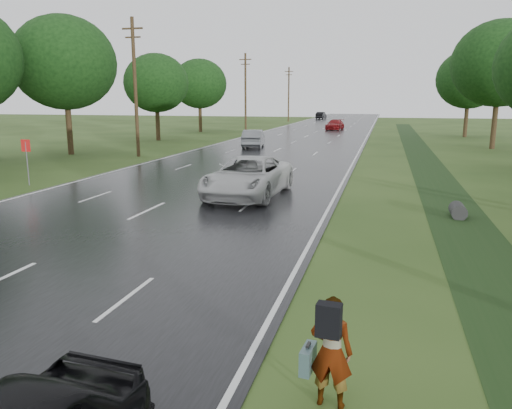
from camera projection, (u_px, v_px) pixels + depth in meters
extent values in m
cube|color=black|center=(302.00, 138.00, 54.31)|extent=(14.00, 180.00, 0.04)
cube|color=silver|center=(365.00, 139.00, 52.65)|extent=(0.12, 180.00, 0.01)
cube|color=silver|center=(243.00, 137.00, 55.95)|extent=(0.12, 180.00, 0.01)
cube|color=silver|center=(302.00, 138.00, 54.30)|extent=(0.12, 180.00, 0.01)
cube|color=#1A3213|center=(434.00, 177.00, 27.83)|extent=(2.20, 120.00, 0.01)
cylinder|color=#2D2D2D|center=(458.00, 211.00, 18.31)|extent=(0.56, 1.00, 0.56)
cylinder|color=slate|center=(27.00, 164.00, 24.91)|extent=(0.06, 0.06, 2.20)
cube|color=red|center=(26.00, 146.00, 24.72)|extent=(0.50, 0.04, 0.60)
cylinder|color=#342515|center=(135.00, 89.00, 36.58)|extent=(0.26, 0.26, 10.00)
cube|color=#342515|center=(132.00, 28.00, 35.71)|extent=(1.60, 0.12, 0.12)
cube|color=#342515|center=(133.00, 37.00, 35.83)|extent=(1.20, 0.10, 0.10)
cylinder|color=#342515|center=(246.00, 93.00, 64.99)|extent=(0.26, 0.26, 10.00)
cube|color=#342515|center=(245.00, 59.00, 64.12)|extent=(1.60, 0.12, 0.12)
cube|color=#342515|center=(245.00, 64.00, 64.24)|extent=(1.20, 0.10, 0.10)
cylinder|color=#342515|center=(289.00, 95.00, 93.40)|extent=(0.26, 0.26, 10.00)
cube|color=#342515|center=(289.00, 71.00, 92.52)|extent=(1.60, 0.12, 0.12)
cube|color=#342515|center=(289.00, 75.00, 92.65)|extent=(1.20, 0.10, 0.10)
cylinder|color=#342515|center=(494.00, 125.00, 42.90)|extent=(0.44, 0.44, 4.16)
ellipsoid|color=black|center=(500.00, 63.00, 41.84)|extent=(8.00, 8.00, 7.20)
cylinder|color=#342515|center=(466.00, 121.00, 56.28)|extent=(0.44, 0.44, 3.68)
ellipsoid|color=black|center=(469.00, 79.00, 55.33)|extent=(7.20, 7.20, 6.48)
cylinder|color=#342515|center=(69.00, 129.00, 38.62)|extent=(0.44, 0.44, 4.00)
ellipsoid|color=black|center=(64.00, 63.00, 37.60)|extent=(7.80, 7.80, 7.02)
cylinder|color=#342515|center=(158.00, 124.00, 51.75)|extent=(0.44, 0.44, 3.36)
ellipsoid|color=black|center=(156.00, 83.00, 50.89)|extent=(6.60, 6.60, 5.94)
cylinder|color=#342515|center=(200.00, 118.00, 65.14)|extent=(0.44, 0.44, 3.52)
ellipsoid|color=black|center=(199.00, 84.00, 64.23)|extent=(7.00, 7.00, 6.30)
imported|color=#A5998C|center=(331.00, 352.00, 6.95)|extent=(0.64, 0.46, 1.65)
cube|color=black|center=(329.00, 320.00, 6.61)|extent=(0.35, 0.23, 0.46)
cube|color=#3E585B|center=(308.00, 359.00, 7.20)|extent=(0.20, 0.48, 0.37)
cube|color=black|center=(308.00, 345.00, 7.16)|extent=(0.06, 0.16, 0.03)
imported|color=silver|center=(248.00, 177.00, 21.98)|extent=(3.16, 6.35, 1.73)
imported|color=gray|center=(254.00, 139.00, 44.01)|extent=(2.36, 4.93, 1.56)
imported|color=maroon|center=(335.00, 125.00, 69.07)|extent=(2.47, 4.96, 1.38)
imported|color=black|center=(321.00, 115.00, 105.35)|extent=(1.89, 4.54, 1.46)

